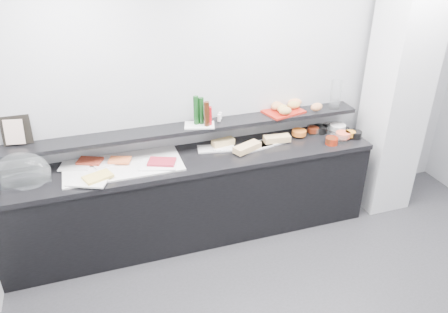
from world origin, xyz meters
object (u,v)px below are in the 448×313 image
object	(u,v)px
bread_tray	(283,112)
carafe	(335,95)
sandwich_plate_mid	(253,147)
condiment_tray	(200,125)
framed_print	(16,130)
cloche_base	(27,180)

from	to	relation	value
bread_tray	carafe	bearing A→B (deg)	-20.28
sandwich_plate_mid	condiment_tray	world-z (taller)	condiment_tray
condiment_tray	bread_tray	distance (m)	0.91
framed_print	bread_tray	world-z (taller)	framed_print
cloche_base	framed_print	world-z (taller)	framed_print
framed_print	carafe	world-z (taller)	carafe
sandwich_plate_mid	carafe	distance (m)	1.04
sandwich_plate_mid	framed_print	xyz separation A→B (m)	(-2.12, 0.27, 0.37)
bread_tray	sandwich_plate_mid	bearing A→B (deg)	-168.89
framed_print	carafe	bearing A→B (deg)	-1.99
condiment_tray	carafe	distance (m)	1.47
sandwich_plate_mid	bread_tray	bearing A→B (deg)	13.50
framed_print	cloche_base	bearing A→B (deg)	-82.62
carafe	framed_print	bearing A→B (deg)	177.51
condiment_tray	sandwich_plate_mid	bearing A→B (deg)	0.03
cloche_base	framed_print	xyz separation A→B (m)	(-0.03, 0.27, 0.36)
condiment_tray	bread_tray	size ratio (longest dim) A/B	0.73
cloche_base	condiment_tray	distance (m)	1.61
framed_print	condiment_tray	world-z (taller)	framed_print
condiment_tray	carafe	size ratio (longest dim) A/B	0.94
condiment_tray	bread_tray	world-z (taller)	bread_tray
cloche_base	bread_tray	distance (m)	2.51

